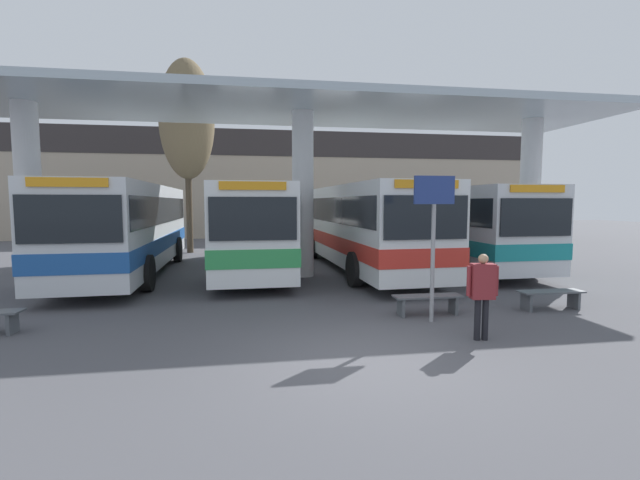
% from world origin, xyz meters
% --- Properties ---
extents(ground_plane, '(100.00, 100.00, 0.00)m').
position_xyz_m(ground_plane, '(0.00, 0.00, 0.00)').
color(ground_plane, '#4C4C51').
extents(townhouse_backdrop, '(40.00, 0.58, 7.89)m').
position_xyz_m(townhouse_backdrop, '(0.00, 25.37, 4.60)').
color(townhouse_backdrop, tan).
rests_on(townhouse_backdrop, ground_plane).
extents(station_canopy, '(22.50, 5.79, 5.97)m').
position_xyz_m(station_canopy, '(0.00, 8.26, 5.15)').
color(station_canopy, silver).
rests_on(station_canopy, ground_plane).
extents(transit_bus_left_bay, '(3.01, 11.17, 3.21)m').
position_xyz_m(transit_bus_left_bay, '(-6.17, 9.68, 1.80)').
color(transit_bus_left_bay, silver).
rests_on(transit_bus_left_bay, ground_plane).
extents(transit_bus_center_bay, '(2.87, 10.60, 3.17)m').
position_xyz_m(transit_bus_center_bay, '(-1.84, 9.90, 1.77)').
color(transit_bus_center_bay, white).
rests_on(transit_bus_center_bay, ground_plane).
extents(transit_bus_right_bay, '(3.11, 12.01, 3.21)m').
position_xyz_m(transit_bus_right_bay, '(2.42, 9.72, 1.81)').
color(transit_bus_right_bay, white).
rests_on(transit_bus_right_bay, ground_plane).
extents(transit_bus_far_right_bay, '(2.91, 10.28, 3.14)m').
position_xyz_m(transit_bus_far_right_bay, '(6.39, 9.80, 1.77)').
color(transit_bus_far_right_bay, silver).
rests_on(transit_bus_far_right_bay, ground_plane).
extents(waiting_bench_near_pillar, '(1.60, 0.44, 0.46)m').
position_xyz_m(waiting_bench_near_pillar, '(5.35, 2.52, 0.34)').
color(waiting_bench_near_pillar, '#4C5156').
rests_on(waiting_bench_near_pillar, ground_plane).
extents(waiting_bench_far_platform, '(1.59, 0.44, 0.46)m').
position_xyz_m(waiting_bench_far_platform, '(2.19, 2.52, 0.34)').
color(waiting_bench_far_platform, '#4C5156').
rests_on(waiting_bench_far_platform, ground_plane).
extents(info_sign_platform, '(0.90, 0.09, 3.16)m').
position_xyz_m(info_sign_platform, '(2.05, 1.97, 2.25)').
color(info_sign_platform, gray).
rests_on(info_sign_platform, ground_plane).
extents(pedestrian_waiting, '(0.61, 0.29, 1.64)m').
position_xyz_m(pedestrian_waiting, '(2.45, 0.64, 1.00)').
color(pedestrian_waiting, black).
rests_on(pedestrian_waiting, ground_plane).
extents(poplar_tree_behind_left, '(2.74, 2.74, 9.82)m').
position_xyz_m(poplar_tree_behind_left, '(-4.94, 16.26, 6.76)').
color(poplar_tree_behind_left, '#473A2B').
rests_on(poplar_tree_behind_left, ground_plane).
extents(parked_car_street, '(4.41, 2.25, 2.20)m').
position_xyz_m(parked_car_street, '(-11.25, 21.09, 1.07)').
color(parked_car_street, '#B2B7BC').
rests_on(parked_car_street, ground_plane).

